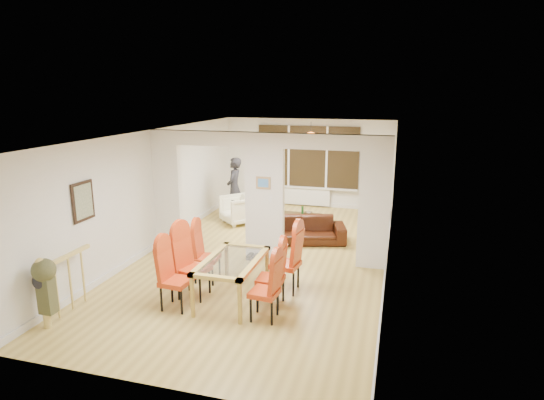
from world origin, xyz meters
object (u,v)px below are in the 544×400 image
at_px(dining_chair_la, 176,277).
at_px(dining_chair_rb, 271,275).
at_px(dining_table, 232,279).
at_px(coffee_table, 300,219).
at_px(armchair, 239,210).
at_px(dining_chair_lb, 194,264).
at_px(person, 234,188).
at_px(bowl, 308,213).
at_px(dining_chair_ra, 264,288).
at_px(bottle, 302,210).
at_px(dining_chair_lc, 207,254).
at_px(dining_chair_rc, 285,260).
at_px(sofa, 302,230).
at_px(television, 372,209).

relative_size(dining_chair_la, dining_chair_rb, 1.03).
relative_size(dining_table, coffee_table, 1.41).
bearing_deg(armchair, dining_chair_lb, -35.76).
xyz_separation_m(dining_chair_la, person, (-0.95, 5.25, 0.29)).
bearing_deg(coffee_table, dining_chair_rb, -83.56).
bearing_deg(person, bowl, 87.66).
bearing_deg(dining_chair_lb, person, 116.86).
xyz_separation_m(dining_chair_ra, bottle, (-0.49, 5.10, -0.13)).
bearing_deg(dining_table, armchair, 108.52).
xyz_separation_m(dining_chair_lb, dining_chair_lc, (-0.04, 0.66, -0.06)).
height_order(dining_chair_lb, dining_chair_rc, dining_chair_lb).
bearing_deg(dining_table, bottle, 87.48).
bearing_deg(dining_chair_rb, sofa, 92.12).
distance_m(person, coffee_table, 1.98).
bearing_deg(dining_chair_la, dining_chair_lb, 82.08).
relative_size(dining_chair_rb, bottle, 4.13).
bearing_deg(sofa, bowl, 80.17).
bearing_deg(dining_chair_rc, dining_chair_rb, -92.13).
bearing_deg(person, dining_chair_lb, 10.15).
height_order(dining_chair_lc, armchair, dining_chair_lc).
bearing_deg(dining_chair_lc, sofa, 60.56).
xyz_separation_m(dining_chair_lb, bottle, (0.87, 4.68, -0.20)).
bearing_deg(dining_chair_lc, bowl, 70.71).
bearing_deg(dining_table, dining_chair_la, -145.88).
relative_size(armchair, bowl, 3.65).
height_order(dining_chair_lc, dining_chair_rb, dining_chair_rb).
bearing_deg(dining_chair_ra, bowl, 100.21).
distance_m(dining_chair_la, bowl, 5.37).
bearing_deg(dining_chair_ra, dining_chair_la, -172.06).
distance_m(dining_chair_rc, coffee_table, 4.12).
bearing_deg(television, dining_chair_la, 167.79).
height_order(dining_chair_la, dining_chair_lb, dining_chair_lb).
distance_m(dining_chair_ra, sofa, 3.72).
xyz_separation_m(dining_chair_lc, bottle, (0.92, 4.02, -0.14)).
bearing_deg(person, dining_table, 17.74).
distance_m(dining_chair_lb, armchair, 4.39).
bearing_deg(television, coffee_table, 127.26).
bearing_deg(dining_chair_lc, person, 98.54).
xyz_separation_m(dining_chair_rb, person, (-2.37, 4.73, 0.31)).
relative_size(coffee_table, bottle, 4.33).
height_order(dining_chair_la, dining_chair_ra, dining_chair_la).
height_order(dining_chair_lb, dining_chair_lc, dining_chair_lb).
height_order(sofa, armchair, armchair).
relative_size(dining_table, bowl, 6.96).
relative_size(dining_chair_lc, dining_chair_rb, 0.99).
distance_m(armchair, bowl, 1.83).
height_order(dining_chair_lb, bottle, dining_chair_lb).
xyz_separation_m(dining_table, dining_chair_la, (-0.76, -0.52, 0.18)).
relative_size(dining_chair_ra, dining_chair_rc, 0.89).
xyz_separation_m(dining_table, armchair, (-1.43, 4.26, 0.01)).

